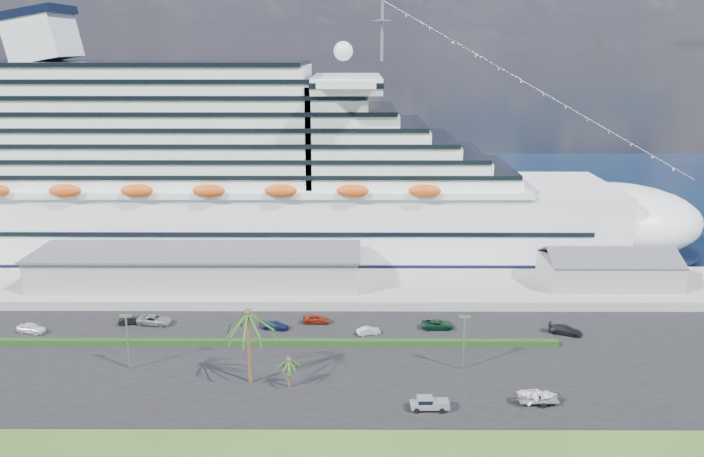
{
  "coord_description": "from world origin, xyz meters",
  "views": [
    {
      "loc": [
        4.42,
        -82.16,
        45.39
      ],
      "look_at": [
        3.95,
        30.0,
        15.16
      ],
      "focal_mm": 35.0,
      "sensor_mm": 36.0,
      "label": 1
    }
  ],
  "objects_px": {
    "cruise_ship": "(235,181)",
    "pickup_truck": "(429,403)",
    "parked_car_3": "(275,325)",
    "boat_trailer": "(539,396)"
  },
  "relations": [
    {
      "from": "cruise_ship",
      "to": "pickup_truck",
      "type": "relative_size",
      "value": 38.32
    },
    {
      "from": "parked_car_3",
      "to": "boat_trailer",
      "type": "distance_m",
      "value": 44.12
    },
    {
      "from": "cruise_ship",
      "to": "parked_car_3",
      "type": "height_order",
      "value": "cruise_ship"
    },
    {
      "from": "cruise_ship",
      "to": "parked_car_3",
      "type": "distance_m",
      "value": 46.57
    },
    {
      "from": "cruise_ship",
      "to": "boat_trailer",
      "type": "distance_m",
      "value": 84.09
    },
    {
      "from": "parked_car_3",
      "to": "boat_trailer",
      "type": "height_order",
      "value": "boat_trailer"
    },
    {
      "from": "boat_trailer",
      "to": "parked_car_3",
      "type": "bearing_deg",
      "value": 146.79
    },
    {
      "from": "cruise_ship",
      "to": "pickup_truck",
      "type": "xyz_separation_m",
      "value": [
        35.47,
        -67.44,
        -15.61
      ]
    },
    {
      "from": "parked_car_3",
      "to": "pickup_truck",
      "type": "xyz_separation_m",
      "value": [
        22.57,
        -25.62,
        0.31
      ]
    },
    {
      "from": "parked_car_3",
      "to": "pickup_truck",
      "type": "distance_m",
      "value": 34.15
    }
  ]
}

